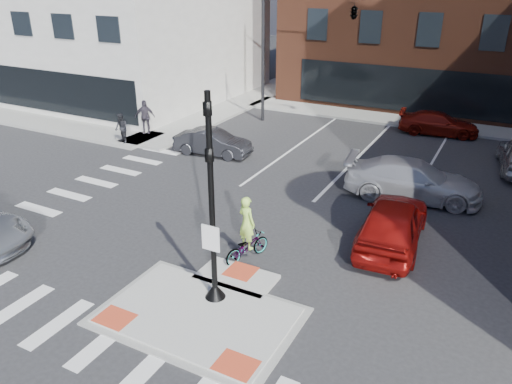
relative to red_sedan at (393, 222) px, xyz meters
The scene contains 15 objects.
ground 7.09m from the red_sedan, 121.46° to the right, with size 120.00×120.00×0.00m, color #28282B.
refuge_island 7.30m from the red_sedan, 120.40° to the right, with size 5.40×4.65×0.13m.
sidewalk_nw 22.46m from the red_sedan, 155.56° to the left, with size 23.50×20.50×0.15m.
sidewalk_n 16.03m from the red_sedan, 92.40° to the left, with size 26.00×3.00×0.15m, color gray.
building_nw 29.41m from the red_sedan, 151.41° to the left, with size 20.40×16.40×14.40m.
building_far_left 46.82m from the red_sedan, 99.47° to the left, with size 10.00×12.00×10.00m, color slate.
signal_pole 6.87m from the red_sedan, 123.23° to the right, with size 0.60×0.60×5.98m.
mast_arm_signal 14.96m from the red_sedan, 120.77° to the left, with size 6.10×2.24×8.00m.
red_sedan is the anchor object (origin of this frame).
white_pickup 4.35m from the red_sedan, 93.12° to the left, with size 2.25×5.55×1.61m, color silver.
bg_car_dark 11.60m from the red_sedan, 154.45° to the left, with size 1.39×4.00×1.32m, color #28282D.
bg_car_red 14.16m from the red_sedan, 93.19° to the left, with size 1.81×4.45×1.29m, color maroon.
cyclist 5.08m from the red_sedan, 140.96° to the right, with size 1.19×1.91×2.26m.
pedestrian_a 16.17m from the red_sedan, 165.68° to the left, with size 0.78×0.61×1.61m, color black.
pedestrian_b 16.78m from the red_sedan, 159.05° to the left, with size 1.13×0.47×1.92m, color #37323D.
Camera 1 is at (6.62, -9.61, 8.72)m, focal length 35.00 mm.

